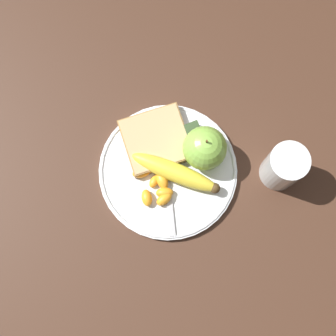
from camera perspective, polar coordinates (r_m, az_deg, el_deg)
The scene contains 14 objects.
ground_plane at distance 0.90m, azimuth 0.00°, elevation -0.45°, with size 3.00×3.00×0.00m, color #42281C.
plate at distance 0.90m, azimuth 0.00°, elevation -0.34°, with size 0.27×0.27×0.01m.
juice_glass at distance 0.88m, azimuth 13.87°, elevation 0.10°, with size 0.07×0.07×0.10m.
apple at distance 0.86m, azimuth 4.50°, elevation 2.42°, with size 0.08×0.08×0.09m.
banana at distance 0.87m, azimuth 0.93°, elevation -0.56°, with size 0.15×0.15×0.04m.
bread_slice at distance 0.90m, azimuth -1.63°, elevation 3.38°, with size 0.13×0.12×0.02m.
fork at distance 0.89m, azimuth -0.20°, elevation -0.78°, with size 0.07×0.20×0.00m.
jam_packet at distance 0.90m, azimuth 2.70°, elevation 4.23°, with size 0.04×0.04×0.02m.
orange_segment_0 at distance 0.87m, azimuth -0.42°, elevation -3.03°, with size 0.04×0.03×0.02m.
orange_segment_1 at distance 0.88m, azimuth -0.72°, elevation -1.51°, with size 0.02×0.04×0.02m.
orange_segment_2 at distance 0.88m, azimuth -1.73°, elevation -1.66°, with size 0.03×0.03×0.01m.
orange_segment_3 at distance 0.88m, azimuth -3.28°, elevation -0.54°, with size 0.04×0.03×0.02m.
orange_segment_4 at distance 0.87m, azimuth -0.47°, elevation -3.79°, with size 0.04×0.03×0.02m.
orange_segment_5 at distance 0.87m, azimuth -2.60°, elevation -3.66°, with size 0.03×0.04×0.02m.
Camera 1 is at (0.07, 0.18, 0.88)m, focal length 50.00 mm.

